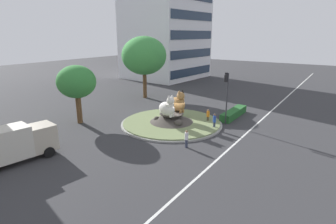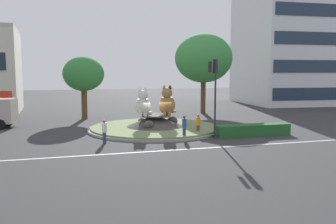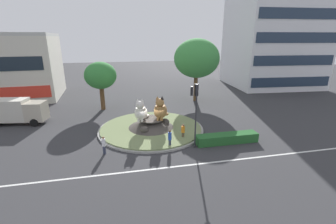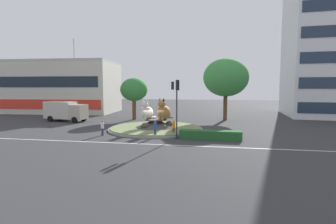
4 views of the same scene
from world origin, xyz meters
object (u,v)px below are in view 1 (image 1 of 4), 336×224
Objects in this scene: office_tower at (166,8)px; traffic_light_mast at (226,87)px; pedestrian_orange_shirt at (208,116)px; broadleaf_tree_behind_island at (76,82)px; cat_statue_tabby at (178,103)px; pedestrian_blue_shirt at (214,121)px; second_tree_near_tower at (144,56)px; pedestrian_white_shirt at (186,138)px; delivery_box_truck at (10,144)px; cat_statue_white at (168,108)px.

traffic_light_mast is at bearing -130.43° from office_tower.
broadleaf_tree_behind_island is at bearing -159.64° from pedestrian_orange_shirt.
traffic_light_mast is 3.97m from pedestrian_orange_shirt.
pedestrian_orange_shirt is at bearing 44.33° from cat_statue_tabby.
cat_statue_tabby reaches higher than pedestrian_blue_shirt.
pedestrian_blue_shirt is 2.34m from pedestrian_orange_shirt.
pedestrian_white_shirt is at bearing -130.83° from second_tree_near_tower.
cat_statue_tabby is at bearing -100.23° from pedestrian_white_shirt.
cat_statue_tabby is 0.27× the size of second_tree_near_tower.
delivery_box_truck is at bearing -117.88° from pedestrian_blue_shirt.
pedestrian_white_shirt is at bearing -138.66° from office_tower.
delivery_box_truck is (-16.53, 10.12, 0.68)m from pedestrian_blue_shirt.
pedestrian_orange_shirt is at bearing -133.17° from office_tower.
traffic_light_mast is 17.29m from second_tree_near_tower.
pedestrian_white_shirt is 7.79m from pedestrian_orange_shirt.
second_tree_near_tower is 18.68m from pedestrian_blue_shirt.
second_tree_near_tower is 21.81m from pedestrian_white_shirt.
delivery_box_truck is at bearing -92.67° from cat_statue_tabby.
cat_statue_tabby is at bearing 103.00° from cat_statue_white.
office_tower is at bearing 18.34° from broadleaf_tree_behind_island.
broadleaf_tree_behind_island is 14.60m from pedestrian_white_shirt.
office_tower reaches higher than broadleaf_tree_behind_island.
office_tower is at bearing -101.39° from pedestrian_white_shirt.
broadleaf_tree_behind_island reaches higher than pedestrian_blue_shirt.
pedestrian_blue_shirt is at bearing -133.15° from office_tower.
cat_statue_white is 0.41× the size of traffic_light_mast.
traffic_light_mast is at bearing 3.23° from pedestrian_orange_shirt.
second_tree_near_tower is (7.82, 11.23, 4.48)m from cat_statue_tabby.
pedestrian_blue_shirt reaches higher than pedestrian_white_shirt.
pedestrian_blue_shirt is at bearing -22.60° from delivery_box_truck.
pedestrian_blue_shirt is (5.92, -0.06, 0.08)m from pedestrian_white_shirt.
broadleaf_tree_behind_island is at bearing 42.73° from traffic_light_mast.
traffic_light_mast is 37.98m from office_tower.
cat_statue_tabby is at bearing -9.24° from delivery_box_truck.
broadleaf_tree_behind_island reaches higher than cat_statue_white.
traffic_light_mast is at bearing -108.88° from second_tree_near_tower.
office_tower reaches higher than second_tree_near_tower.
second_tree_near_tower is (9.97, 11.25, 4.55)m from cat_statue_white.
cat_statue_tabby is at bearing 35.33° from traffic_light_mast.
cat_statue_white reaches higher than pedestrian_orange_shirt.
cat_statue_white is at bearing -64.09° from broadleaf_tree_behind_island.
cat_statue_tabby is at bearing -124.85° from second_tree_near_tower.
cat_statue_tabby is 0.44× the size of traffic_light_mast.
pedestrian_white_shirt is (-33.64, -25.44, -14.94)m from office_tower.
traffic_light_mast reaches higher than pedestrian_white_shirt.
pedestrian_blue_shirt is at bearing 37.32° from cat_statue_white.
second_tree_near_tower is (5.54, 16.20, 2.44)m from traffic_light_mast.
pedestrian_orange_shirt is (1.71, 1.59, -0.10)m from pedestrian_blue_shirt.
cat_statue_tabby is 1.47× the size of pedestrian_blue_shirt.
traffic_light_mast reaches higher than pedestrian_blue_shirt.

